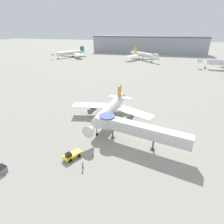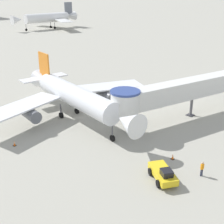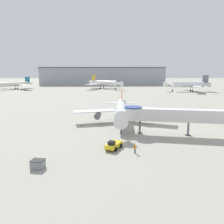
# 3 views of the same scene
# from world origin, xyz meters

# --- Properties ---
(ground_plane) EXTENTS (800.00, 800.00, 0.00)m
(ground_plane) POSITION_xyz_m (0.00, 0.00, 0.00)
(ground_plane) COLOR #9E9B8E
(main_airplane) EXTENTS (28.12, 26.66, 8.87)m
(main_airplane) POSITION_xyz_m (-0.38, 0.04, 3.77)
(main_airplane) COLOR silver
(main_airplane) RESTS_ON ground_plane
(jet_bridge) EXTENTS (23.03, 7.69, 6.38)m
(jet_bridge) POSITION_xyz_m (9.45, -10.76, 4.69)
(jet_bridge) COLOR silver
(jet_bridge) RESTS_ON ground_plane
(pushback_tug_yellow) EXTENTS (3.64, 4.55, 1.79)m
(pushback_tug_yellow) POSITION_xyz_m (-3.55, -19.85, 0.82)
(pushback_tug_yellow) COLOR yellow
(pushback_tug_yellow) RESTS_ON ground_plane
(service_container_gray) EXTENTS (2.21, 1.95, 1.34)m
(service_container_gray) POSITION_xyz_m (-15.48, -27.73, 0.68)
(service_container_gray) COLOR gray
(service_container_gray) RESTS_ON ground_plane
(traffic_cone_port_wing) EXTENTS (0.39, 0.39, 0.65)m
(traffic_cone_port_wing) POSITION_xyz_m (-11.45, -1.76, 0.31)
(traffic_cone_port_wing) COLOR black
(traffic_cone_port_wing) RESTS_ON ground_plane
(traffic_cone_near_nose) EXTENTS (0.40, 0.40, 0.66)m
(traffic_cone_near_nose) POSITION_xyz_m (0.79, -17.94, 0.31)
(traffic_cone_near_nose) COLOR black
(traffic_cone_near_nose) RESTS_ON ground_plane
(ground_crew_marshaller) EXTENTS (0.38, 0.30, 1.75)m
(ground_crew_marshaller) POSITION_xyz_m (0.19, -22.24, 1.01)
(ground_crew_marshaller) COLOR #1E2338
(ground_crew_marshaller) RESTS_ON ground_plane
(background_jet_gold_tail) EXTENTS (30.80, 31.31, 11.18)m
(background_jet_gold_tail) POSITION_xyz_m (-4.48, 122.71, 4.89)
(background_jet_gold_tail) COLOR white
(background_jet_gold_tail) RESTS_ON ground_plane
(background_jet_teal_tail) EXTENTS (34.84, 35.33, 9.67)m
(background_jet_teal_tail) POSITION_xyz_m (-77.34, 119.92, 4.26)
(background_jet_teal_tail) COLOR white
(background_jet_teal_tail) RESTS_ON ground_plane
(terminal_building) EXTENTS (128.99, 20.02, 18.65)m
(terminal_building) POSITION_xyz_m (-5.41, 175.00, 9.34)
(terminal_building) COLOR #999EA8
(terminal_building) RESTS_ON ground_plane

